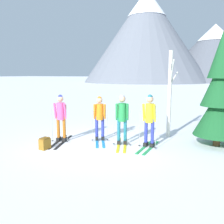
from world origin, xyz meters
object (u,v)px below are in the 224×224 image
(skier_in_orange, at_px, (100,116))
(birch_tree_tall, at_px, (170,93))
(skier_in_green, at_px, (122,117))
(backpack_on_snow_front, at_px, (45,144))
(skier_in_pink, at_px, (61,115))
(skier_in_yellow, at_px, (150,118))
(pine_tree_mid, at_px, (220,94))

(skier_in_orange, relative_size, birch_tree_tall, 0.52)
(skier_in_green, bearing_deg, backpack_on_snow_front, -142.37)
(skier_in_pink, height_order, skier_in_yellow, skier_in_yellow)
(skier_in_orange, height_order, skier_in_yellow, skier_in_yellow)
(birch_tree_tall, bearing_deg, skier_in_pink, -145.24)
(skier_in_pink, height_order, birch_tree_tall, birch_tree_tall)
(skier_in_pink, bearing_deg, skier_in_yellow, 13.48)
(skier_in_orange, relative_size, skier_in_yellow, 0.97)
(skier_in_green, relative_size, skier_in_yellow, 0.99)
(skier_in_pink, height_order, skier_in_orange, skier_in_pink)
(skier_in_orange, height_order, backpack_on_snow_front, skier_in_orange)
(skier_in_pink, bearing_deg, pine_tree_mid, 19.58)
(pine_tree_mid, xyz_separation_m, backpack_on_snow_front, (-5.00, -2.79, -1.57))
(skier_in_orange, relative_size, skier_in_green, 0.98)
(skier_in_orange, height_order, skier_in_green, skier_in_green)
(skier_in_green, xyz_separation_m, backpack_on_snow_front, (-2.04, -1.57, -0.76))
(pine_tree_mid, bearing_deg, skier_in_green, -157.53)
(pine_tree_mid, bearing_deg, birch_tree_tall, 163.85)
(skier_in_pink, relative_size, backpack_on_snow_front, 4.75)
(pine_tree_mid, height_order, backpack_on_snow_front, pine_tree_mid)
(skier_in_orange, xyz_separation_m, skier_in_yellow, (1.87, -0.00, 0.09))
(skier_in_yellow, bearing_deg, pine_tree_mid, 27.88)
(backpack_on_snow_front, bearing_deg, skier_in_pink, 94.80)
(birch_tree_tall, distance_m, backpack_on_snow_front, 4.87)
(birch_tree_tall, height_order, backpack_on_snow_front, birch_tree_tall)
(backpack_on_snow_front, bearing_deg, pine_tree_mid, 29.22)
(birch_tree_tall, bearing_deg, skier_in_yellow, -100.33)
(skier_in_pink, relative_size, skier_in_orange, 1.07)
(skier_in_orange, bearing_deg, skier_in_green, -8.85)
(backpack_on_snow_front, bearing_deg, birch_tree_tall, 45.45)
(skier_in_orange, bearing_deg, skier_in_pink, -148.04)
(skier_in_yellow, bearing_deg, skier_in_orange, 179.97)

